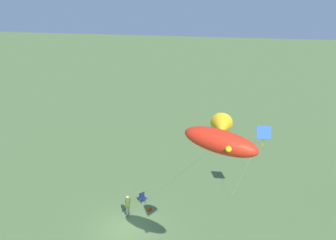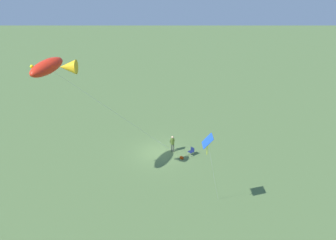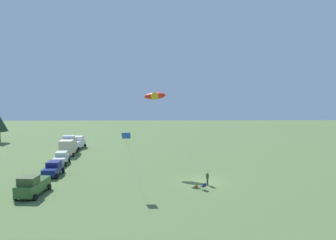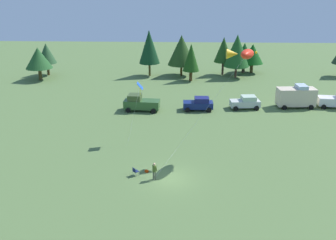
% 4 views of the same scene
% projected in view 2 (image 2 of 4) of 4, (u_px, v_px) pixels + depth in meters
% --- Properties ---
extents(ground_plane, '(160.00, 160.00, 0.00)m').
position_uv_depth(ground_plane, '(158.00, 152.00, 33.34)').
color(ground_plane, '#536F3C').
extents(person_kite_flyer, '(0.55, 0.48, 1.74)m').
position_uv_depth(person_kite_flyer, '(173.00, 143.00, 33.14)').
color(person_kite_flyer, '#4A5243').
rests_on(person_kite_flyer, ground).
extents(folding_chair, '(0.68, 0.68, 0.82)m').
position_uv_depth(folding_chair, '(192.00, 151.00, 32.70)').
color(folding_chair, '#15204D').
rests_on(folding_chair, ground).
extents(backpack_on_grass, '(0.39, 0.36, 0.22)m').
position_uv_depth(backpack_on_grass, '(182.00, 158.00, 32.21)').
color(backpack_on_grass, '#BE3708').
rests_on(backpack_on_grass, ground).
extents(kite_large_fish, '(10.21, 8.39, 11.38)m').
position_uv_depth(kite_large_fish, '(52.00, 67.00, 23.04)').
color(kite_large_fish, red).
rests_on(kite_large_fish, ground).
extents(kite_diamond_blue, '(1.76, 2.49, 6.88)m').
position_uv_depth(kite_diamond_blue, '(208.00, 142.00, 22.16)').
color(kite_diamond_blue, blue).
rests_on(kite_diamond_blue, ground).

